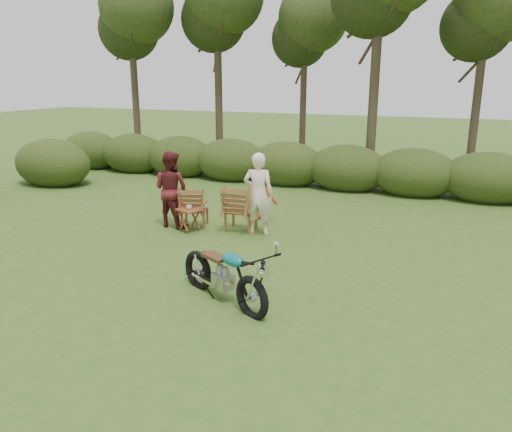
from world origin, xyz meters
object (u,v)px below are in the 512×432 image
at_px(motorcycle, 224,300).
at_px(cup, 189,207).
at_px(lawn_chair_left, 195,226).
at_px(child, 261,219).
at_px(side_table, 189,220).
at_px(adult_a, 258,234).
at_px(adult_b, 173,226).
at_px(lawn_chair_right, 241,230).

distance_m(motorcycle, cup, 3.76).
relative_size(lawn_chair_left, cup, 7.92).
bearing_deg(motorcycle, child, 131.77).
bearing_deg(side_table, cup, -56.22).
height_order(side_table, adult_a, adult_a).
xyz_separation_m(motorcycle, side_table, (-2.31, 2.93, 0.27)).
bearing_deg(lawn_chair_left, child, -154.11).
bearing_deg(adult_b, side_table, 163.86).
bearing_deg(motorcycle, lawn_chair_left, 152.59).
bearing_deg(side_table, adult_a, 16.80).
height_order(motorcycle, side_table, motorcycle).
height_order(motorcycle, child, child).
xyz_separation_m(adult_a, adult_b, (-2.11, -0.20, 0.00)).
distance_m(lawn_chair_left, side_table, 0.52).
bearing_deg(lawn_chair_left, cup, 87.73).
height_order(side_table, child, child).
relative_size(lawn_chair_left, adult_a, 0.52).
bearing_deg(cup, lawn_chair_left, 105.05).
bearing_deg(child, side_table, 49.03).
relative_size(motorcycle, lawn_chair_right, 1.87).
bearing_deg(lawn_chair_right, cup, 26.82).
xyz_separation_m(adult_b, child, (1.72, 1.33, 0.00)).
xyz_separation_m(lawn_chair_right, cup, (-1.01, -0.58, 0.58)).
distance_m(adult_a, child, 1.20).
height_order(side_table, adult_b, adult_b).
bearing_deg(adult_a, child, -79.43).
height_order(cup, adult_a, adult_a).
xyz_separation_m(lawn_chair_right, adult_a, (0.48, -0.12, 0.00)).
bearing_deg(cup, lawn_chair_right, 29.89).
relative_size(lawn_chair_right, adult_a, 0.57).
bearing_deg(lawn_chair_right, adult_a, 163.26).
height_order(lawn_chair_left, adult_a, adult_a).
bearing_deg(cup, side_table, 123.78).
distance_m(side_table, cup, 0.31).
xyz_separation_m(lawn_chair_left, child, (1.22, 1.15, 0.00)).
bearing_deg(adult_b, child, -136.00).
relative_size(side_table, adult_a, 0.29).
bearing_deg(lawn_chair_left, lawn_chair_right, 169.36).
distance_m(lawn_chair_right, child, 1.02).
relative_size(side_table, adult_b, 0.30).
bearing_deg(cup, adult_b, 157.02).
bearing_deg(lawn_chair_right, child, -98.05).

